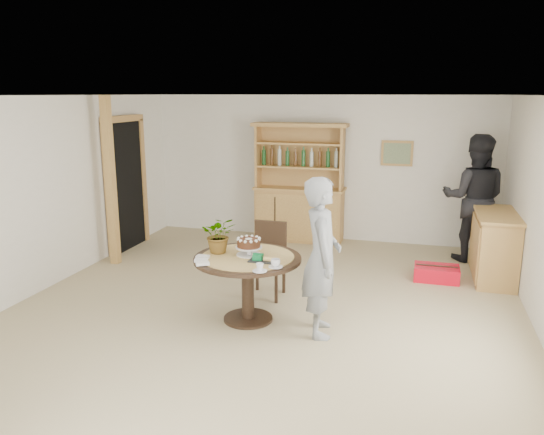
{
  "coord_description": "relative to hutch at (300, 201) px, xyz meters",
  "views": [
    {
      "loc": [
        1.68,
        -5.59,
        2.52
      ],
      "look_at": [
        -0.02,
        0.45,
        1.05
      ],
      "focal_mm": 35.0,
      "sensor_mm": 36.0,
      "label": 1
    }
  ],
  "objects": [
    {
      "name": "hutch",
      "position": [
        0.0,
        0.0,
        0.0
      ],
      "size": [
        1.62,
        0.54,
        2.04
      ],
      "color": "tan",
      "rests_on": "ground"
    },
    {
      "name": "ground",
      "position": [
        0.3,
        -3.24,
        -0.69
      ],
      "size": [
        7.0,
        7.0,
        0.0
      ],
      "primitive_type": "plane",
      "color": "tan",
      "rests_on": "ground"
    },
    {
      "name": "flower_vase",
      "position": [
        -0.16,
        -3.43,
        0.28
      ],
      "size": [
        0.47,
        0.44,
        0.42
      ],
      "primitive_type": "imported",
      "rotation": [
        0.0,
        0.0,
        0.35
      ],
      "color": "#3F7233",
      "rests_on": "dining_table"
    },
    {
      "name": "napkins",
      "position": [
        -0.22,
        -3.79,
        0.09
      ],
      "size": [
        0.24,
        0.33,
        0.03
      ],
      "color": "white",
      "rests_on": "dining_table"
    },
    {
      "name": "birthday_cake",
      "position": [
        0.19,
        -3.43,
        0.19
      ],
      "size": [
        0.3,
        0.3,
        0.2
      ],
      "color": "white",
      "rests_on": "dining_table"
    },
    {
      "name": "doorway",
      "position": [
        -2.63,
        -1.24,
        0.42
      ],
      "size": [
        0.13,
        1.1,
        2.18
      ],
      "color": "black",
      "rests_on": "ground"
    },
    {
      "name": "dining_chair",
      "position": [
        0.2,
        -2.65,
        -0.15
      ],
      "size": [
        0.42,
        0.42,
        0.95
      ],
      "rotation": [
        0.0,
        0.0,
        -0.01
      ],
      "color": "black",
      "rests_on": "ground"
    },
    {
      "name": "red_suitcase",
      "position": [
        2.29,
        -1.52,
        -0.59
      ],
      "size": [
        0.6,
        0.4,
        0.21
      ],
      "rotation": [
        0.0,
        0.0,
        -0.0
      ],
      "color": "red",
      "rests_on": "ground"
    },
    {
      "name": "gift_tray",
      "position": [
        0.41,
        -3.6,
        0.1
      ],
      "size": [
        0.3,
        0.2,
        0.08
      ],
      "color": "black",
      "rests_on": "dining_table"
    },
    {
      "name": "room_shell",
      "position": [
        0.3,
        -3.23,
        1.05
      ],
      "size": [
        6.04,
        7.04,
        2.52
      ],
      "color": "white",
      "rests_on": "ground"
    },
    {
      "name": "pine_post",
      "position": [
        -2.4,
        -2.04,
        0.56
      ],
      "size": [
        0.12,
        0.12,
        2.5
      ],
      "primitive_type": "cube",
      "color": "tan",
      "rests_on": "ground"
    },
    {
      "name": "adult_person",
      "position": [
        2.8,
        -0.41,
        0.28
      ],
      "size": [
        1.0,
        0.81,
        1.94
      ],
      "primitive_type": "imported",
      "rotation": [
        0.0,
        0.0,
        3.06
      ],
      "color": "black",
      "rests_on": "ground"
    },
    {
      "name": "coffee_cup_a",
      "position": [
        0.59,
        -3.76,
        0.11
      ],
      "size": [
        0.15,
        0.15,
        0.09
      ],
      "color": "white",
      "rests_on": "dining_table"
    },
    {
      "name": "dining_table",
      "position": [
        0.19,
        -3.48,
        -0.08
      ],
      "size": [
        1.2,
        1.2,
        0.76
      ],
      "color": "black",
      "rests_on": "ground"
    },
    {
      "name": "coffee_cup_b",
      "position": [
        0.47,
        -3.93,
        0.11
      ],
      "size": [
        0.15,
        0.15,
        0.08
      ],
      "color": "white",
      "rests_on": "dining_table"
    },
    {
      "name": "teen_boy",
      "position": [
        1.04,
        -3.58,
        0.16
      ],
      "size": [
        0.54,
        0.7,
        1.7
      ],
      "primitive_type": "imported",
      "rotation": [
        0.0,
        0.0,
        1.81
      ],
      "color": "gray",
      "rests_on": "ground"
    },
    {
      "name": "sideboard",
      "position": [
        3.04,
        -1.24,
        -0.22
      ],
      "size": [
        0.54,
        1.26,
        0.94
      ],
      "color": "tan",
      "rests_on": "ground"
    }
  ]
}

